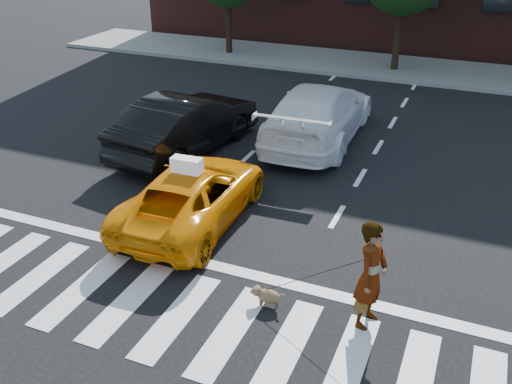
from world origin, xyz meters
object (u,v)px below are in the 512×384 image
at_px(black_sedan, 186,124).
at_px(woman, 371,275).
at_px(taxi, 193,194).
at_px(white_suv, 318,113).
at_px(dog, 266,295).

relative_size(black_sedan, woman, 2.60).
bearing_deg(taxi, black_sedan, -60.89).
distance_m(black_sedan, woman, 8.29).
distance_m(white_suv, dog, 7.97).
height_order(taxi, black_sedan, black_sedan).
distance_m(black_sedan, dog, 7.24).
relative_size(taxi, white_suv, 0.79).
bearing_deg(white_suv, black_sedan, 34.09).
relative_size(woman, dog, 3.09).
bearing_deg(black_sedan, taxi, 128.75).
distance_m(taxi, woman, 4.76).
height_order(taxi, dog, taxi).
distance_m(taxi, dog, 3.42).
relative_size(taxi, woman, 2.34).
bearing_deg(dog, white_suv, 95.11).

